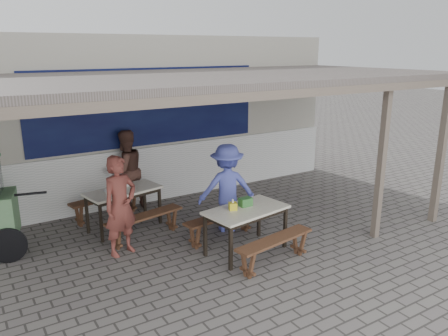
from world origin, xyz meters
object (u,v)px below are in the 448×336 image
bench_left_wall (106,202)px  patron_street_side (120,206)px  table_left (123,194)px  bench_right_street (275,245)px  patron_wall_side (126,170)px  bench_right_wall (221,221)px  patron_right_table (227,188)px  condiment_jar (127,184)px  bench_left_street (145,221)px  donation_box (245,202)px  condiment_bowl (109,191)px  tissue_box (233,206)px  table_right (246,213)px

bench_left_wall → patron_street_side: size_ratio=0.90×
table_left → bench_right_street: table_left is taller
patron_street_side → patron_wall_side: patron_wall_side is taller
table_left → bench_right_wall: 1.88m
bench_left_wall → patron_right_table: bearing=-56.8°
patron_right_table → condiment_jar: bearing=-18.3°
condiment_jar → bench_left_street: bearing=-90.0°
donation_box → condiment_bowl: bearing=131.7°
table_left → condiment_bowl: size_ratio=7.68×
bench_right_wall → bench_left_street: bearing=139.3°
patron_wall_side → bench_left_street: bearing=67.6°
patron_wall_side → bench_left_wall: bearing=15.0°
bench_left_street → patron_wall_side: patron_wall_side is taller
patron_right_table → tissue_box: size_ratio=13.34×
table_left → table_right: bearing=-67.4°
bench_left_street → condiment_bowl: size_ratio=7.83×
bench_left_street → table_right: (1.21, -1.33, 0.33)m
table_left → condiment_bowl: 0.28m
bench_right_street → condiment_jar: 3.11m
patron_street_side → condiment_bowl: bearing=66.0°
table_right → tissue_box: tissue_box is taller
bench_left_wall → bench_right_street: same height
tissue_box → donation_box: bearing=7.4°
bench_left_wall → patron_wall_side: size_ratio=0.88×
patron_wall_side → condiment_jar: size_ratio=19.48×
patron_wall_side → condiment_bowl: 1.15m
tissue_box → condiment_bowl: tissue_box is taller
table_left → donation_box: bearing=-64.8°
table_right → patron_wall_side: patron_wall_side is taller
bench_right_street → patron_wall_side: 3.74m
tissue_box → condiment_jar: bearing=115.7°
table_left → tissue_box: bearing=-71.0°
patron_right_table → bench_left_wall: bearing=-23.0°
bench_right_street → bench_right_wall: 1.27m
patron_right_table → condiment_jar: (-1.43, 1.22, -0.01)m
patron_street_side → donation_box: (1.79, -0.91, 0.00)m
patron_street_side → condiment_jar: bearing=48.6°
bench_left_wall → patron_right_table: patron_right_table is taller
bench_right_wall → bench_right_street: bearing=-90.0°
patron_wall_side → condiment_jar: patron_wall_side is taller
bench_left_wall → patron_wall_side: bearing=16.4°
bench_left_street → bench_right_wall: same height
condiment_jar → table_left: bearing=-129.2°
patron_right_table → bench_right_wall: bearing=65.5°
table_right → patron_right_table: bearing=68.1°
table_left → patron_street_side: size_ratio=0.88×
bench_left_street → bench_right_street: size_ratio=1.01×
bench_left_street → tissue_box: bearing=-63.1°
table_left → patron_street_side: 1.05m
bench_right_wall → donation_box: bearing=-82.4°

